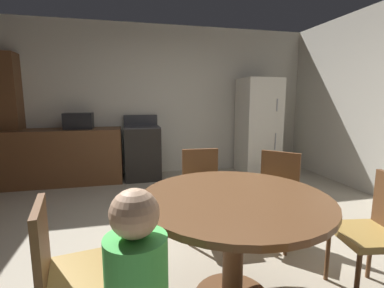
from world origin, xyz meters
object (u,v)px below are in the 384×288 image
at_px(microwave, 79,121).
at_px(chair_northeast, 276,191).
at_px(chair_west, 68,268).
at_px(chair_east, 377,228).
at_px(oven_range, 142,152).
at_px(refrigerator, 258,126).
at_px(dining_table, 234,218).
at_px(chair_north, 202,186).

distance_m(microwave, chair_northeast, 3.33).
bearing_deg(microwave, chair_west, -82.71).
xyz_separation_m(microwave, chair_east, (2.42, -3.36, -0.53)).
bearing_deg(oven_range, chair_west, -99.77).
bearing_deg(oven_range, refrigerator, -1.42).
height_order(dining_table, chair_north, chair_north).
xyz_separation_m(chair_west, chair_north, (1.06, 1.18, 0.00)).
height_order(chair_west, chair_east, same).
distance_m(refrigerator, microwave, 3.17).
distance_m(oven_range, chair_north, 2.24).
bearing_deg(oven_range, chair_northeast, -65.42).
height_order(refrigerator, chair_northeast, refrigerator).
bearing_deg(oven_range, chair_north, -77.66).
relative_size(refrigerator, chair_north, 2.02).
bearing_deg(chair_north, chair_west, -38.51).
height_order(refrigerator, chair_west, refrigerator).
relative_size(refrigerator, chair_west, 2.02).
bearing_deg(microwave, refrigerator, -0.91).
distance_m(chair_north, chair_northeast, 0.73).
height_order(chair_north, chair_northeast, same).
distance_m(microwave, chair_east, 4.18).
height_order(chair_north, chair_east, same).
height_order(microwave, chair_northeast, microwave).
bearing_deg(dining_table, chair_northeast, 44.35).
relative_size(microwave, chair_northeast, 0.51).
distance_m(chair_west, chair_north, 1.58).
xyz_separation_m(oven_range, chair_west, (-0.58, -3.37, 0.03)).
relative_size(oven_range, dining_table, 0.89).
bearing_deg(oven_range, chair_east, -67.18).
relative_size(oven_range, refrigerator, 0.62).
bearing_deg(refrigerator, chair_north, -128.19).
bearing_deg(microwave, chair_north, -55.76).
relative_size(chair_west, chair_northeast, 1.00).
bearing_deg(refrigerator, chair_northeast, -112.69).
height_order(oven_range, chair_east, oven_range).
bearing_deg(chair_east, dining_table, -0.00).
relative_size(microwave, chair_east, 0.51).
relative_size(refrigerator, chair_northeast, 2.02).
bearing_deg(chair_northeast, chair_north, -68.93).
relative_size(refrigerator, dining_table, 1.42).
bearing_deg(microwave, dining_table, -65.94).
height_order(oven_range, refrigerator, refrigerator).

